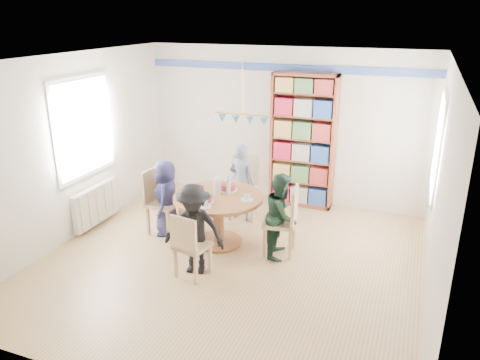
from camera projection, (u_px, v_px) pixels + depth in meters
The scene contains 14 objects.
ground at pixel (230, 261), 6.44m from camera, with size 5.00×5.00×0.00m, color tan.
room_shell at pixel (235, 129), 6.73m from camera, with size 5.00×5.00×5.00m.
radiator at pixel (96, 205), 7.41m from camera, with size 0.12×1.00×0.60m.
dining_table at pixel (219, 208), 6.76m from camera, with size 1.30×1.30×0.75m.
chair_left at pixel (159, 198), 7.13m from camera, with size 0.47×0.47×1.01m.
chair_right at pixel (286, 218), 6.47m from camera, with size 0.49×0.49×0.99m.
chair_far at pixel (244, 184), 7.71m from camera, with size 0.51×0.51×1.02m.
chair_near at pixel (189, 244), 5.88m from camera, with size 0.45×0.45×0.88m.
person_left at pixel (167, 198), 7.05m from camera, with size 0.57×0.37×1.17m, color #1B1B3C.
person_right at pixel (282, 215), 6.42m from camera, with size 0.58×0.45×1.20m, color #172E21.
person_far at pixel (242, 182), 7.56m from camera, with size 0.46×0.30×1.27m, color gray.
person_near at pixel (194, 229), 5.98m from camera, with size 0.79×0.45×1.22m, color black.
bookshelf at pixel (303, 142), 7.98m from camera, with size 1.09×0.33×2.30m.
tableware at pixel (218, 191), 6.71m from camera, with size 1.06×1.06×0.28m.
Camera 1 is at (2.19, -5.24, 3.23)m, focal length 35.00 mm.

